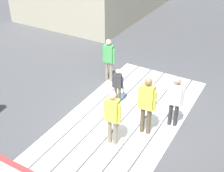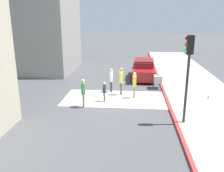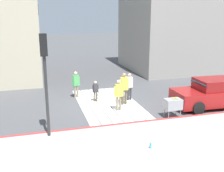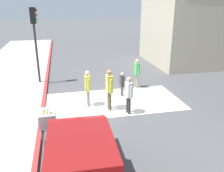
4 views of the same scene
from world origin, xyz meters
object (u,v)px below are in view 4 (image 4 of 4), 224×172
(car_parked_near_curb, at_px, (82,167))
(traffic_light_corner, at_px, (35,31))
(pedestrian_adult_trailing, at_px, (137,71))
(pedestrian_adult_side, at_px, (109,87))
(pedestrian_adult_lead, at_px, (129,93))
(tennis_ball_cart, at_px, (48,118))
(pedestrian_teen_behind, at_px, (88,86))
(pedestrian_child_with_racket, at_px, (122,83))

(car_parked_near_curb, bearing_deg, traffic_light_corner, 100.11)
(pedestrian_adult_trailing, bearing_deg, pedestrian_adult_side, -130.14)
(traffic_light_corner, height_order, pedestrian_adult_trailing, traffic_light_corner)
(traffic_light_corner, bearing_deg, car_parked_near_curb, -79.89)
(traffic_light_corner, xyz_separation_m, pedestrian_adult_lead, (3.92, -4.86, -2.09))
(car_parked_near_curb, height_order, tennis_ball_cart, car_parked_near_curb)
(traffic_light_corner, distance_m, pedestrian_teen_behind, 4.86)
(car_parked_near_curb, xyz_separation_m, tennis_ball_cart, (-0.90, 2.88, -0.04))
(tennis_ball_cart, bearing_deg, traffic_light_corner, 96.48)
(car_parked_near_curb, height_order, pedestrian_child_with_racket, car_parked_near_curb)
(pedestrian_adult_side, xyz_separation_m, pedestrian_teen_behind, (-0.86, 0.58, -0.09))
(car_parked_near_curb, xyz_separation_m, pedestrian_adult_trailing, (3.66, 6.95, 0.22))
(pedestrian_adult_trailing, bearing_deg, traffic_light_corner, 160.01)
(pedestrian_adult_side, bearing_deg, car_parked_near_curb, -109.76)
(pedestrian_adult_lead, height_order, pedestrian_child_with_racket, pedestrian_adult_lead)
(traffic_light_corner, xyz_separation_m, pedestrian_teen_behind, (2.35, -3.72, -2.06))
(pedestrian_adult_trailing, height_order, pedestrian_adult_side, pedestrian_adult_side)
(pedestrian_teen_behind, bearing_deg, pedestrian_adult_side, -33.89)
(pedestrian_adult_trailing, bearing_deg, tennis_ball_cart, -138.23)
(pedestrian_adult_side, bearing_deg, pedestrian_adult_trailing, 49.86)
(pedestrian_adult_lead, bearing_deg, pedestrian_child_with_racket, 82.95)
(pedestrian_adult_lead, bearing_deg, pedestrian_adult_trailing, 66.01)
(car_parked_near_curb, xyz_separation_m, pedestrian_teen_behind, (0.77, 5.13, 0.24))
(pedestrian_adult_side, bearing_deg, pedestrian_adult_lead, -38.40)
(car_parked_near_curb, height_order, pedestrian_teen_behind, pedestrian_teen_behind)
(pedestrian_teen_behind, bearing_deg, pedestrian_adult_lead, -35.98)
(pedestrian_teen_behind, height_order, pedestrian_child_with_racket, pedestrian_teen_behind)
(pedestrian_child_with_racket, bearing_deg, tennis_ball_cart, -138.44)
(pedestrian_adult_lead, distance_m, pedestrian_teen_behind, 1.94)
(pedestrian_adult_lead, distance_m, pedestrian_adult_side, 0.91)
(traffic_light_corner, height_order, tennis_ball_cart, traffic_light_corner)
(pedestrian_teen_behind, bearing_deg, traffic_light_corner, 122.29)
(traffic_light_corner, relative_size, pedestrian_teen_behind, 2.54)
(tennis_ball_cart, distance_m, pedestrian_adult_lead, 3.43)
(tennis_ball_cart, height_order, pedestrian_teen_behind, pedestrian_teen_behind)
(tennis_ball_cart, distance_m, pedestrian_adult_side, 3.06)
(pedestrian_adult_trailing, height_order, pedestrian_child_with_racket, pedestrian_adult_trailing)
(traffic_light_corner, bearing_deg, pedestrian_child_with_racket, -34.70)
(pedestrian_adult_lead, height_order, pedestrian_adult_side, pedestrian_adult_side)
(traffic_light_corner, bearing_deg, pedestrian_adult_trailing, -19.99)
(pedestrian_adult_lead, relative_size, pedestrian_child_with_racket, 1.32)
(car_parked_near_curb, bearing_deg, pedestrian_child_with_racket, 66.59)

